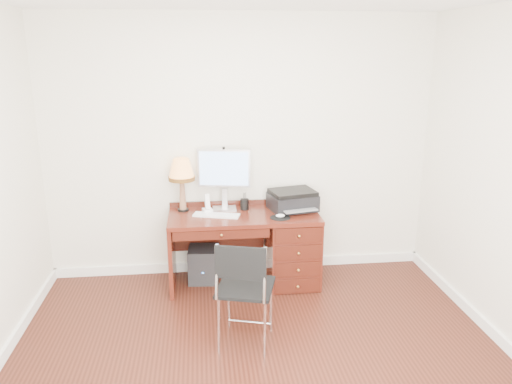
{
  "coord_description": "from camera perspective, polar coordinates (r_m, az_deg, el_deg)",
  "views": [
    {
      "loc": [
        -0.41,
        -3.32,
        2.35
      ],
      "look_at": [
        0.1,
        1.2,
        1.04
      ],
      "focal_mm": 35.0,
      "sensor_mm": 36.0,
      "label": 1
    }
  ],
  "objects": [
    {
      "name": "mouse_pad",
      "position": [
        4.89,
        2.79,
        -2.84
      ],
      "size": [
        0.2,
        0.2,
        0.04
      ],
      "color": "black",
      "rests_on": "desk"
    },
    {
      "name": "pen_cup",
      "position": [
        5.12,
        -1.32,
        -1.41
      ],
      "size": [
        0.09,
        0.09,
        0.11
      ],
      "primitive_type": "cylinder",
      "color": "black",
      "rests_on": "desk"
    },
    {
      "name": "leg_lamp",
      "position": [
        5.04,
        -8.5,
        2.19
      ],
      "size": [
        0.27,
        0.27,
        0.55
      ],
      "color": "black",
      "rests_on": "desk"
    },
    {
      "name": "desk",
      "position": [
        5.16,
        2.21,
        -5.95
      ],
      "size": [
        1.5,
        0.67,
        0.75
      ],
      "color": "#521B11",
      "rests_on": "ground"
    },
    {
      "name": "ground",
      "position": [
        4.09,
        0.53,
        -18.98
      ],
      "size": [
        4.0,
        4.0,
        0.0
      ],
      "primitive_type": "plane",
      "color": "black",
      "rests_on": "ground"
    },
    {
      "name": "monitor",
      "position": [
        5.08,
        -3.73,
        2.34
      ],
      "size": [
        0.54,
        0.21,
        0.62
      ],
      "rotation": [
        0.0,
        0.0,
        -0.18
      ],
      "color": "silver",
      "rests_on": "desk"
    },
    {
      "name": "phone",
      "position": [
        5.05,
        -5.57,
        -1.73
      ],
      "size": [
        0.11,
        0.11,
        0.19
      ],
      "rotation": [
        0.0,
        0.0,
        0.28
      ],
      "color": "white",
      "rests_on": "desk"
    },
    {
      "name": "equipment_box",
      "position": [
        5.28,
        -5.98,
        -8.21
      ],
      "size": [
        0.33,
        0.33,
        0.36
      ],
      "primitive_type": "cube",
      "rotation": [
        0.0,
        0.0,
        -0.08
      ],
      "color": "black",
      "rests_on": "ground"
    },
    {
      "name": "room_shell",
      "position": [
        4.59,
        -0.46,
        -13.96
      ],
      "size": [
        4.0,
        4.0,
        4.0
      ],
      "color": "silver",
      "rests_on": "ground"
    },
    {
      "name": "printer",
      "position": [
        5.13,
        4.19,
        -0.91
      ],
      "size": [
        0.52,
        0.45,
        0.2
      ],
      "rotation": [
        0.0,
        0.0,
        0.22
      ],
      "color": "black",
      "rests_on": "desk"
    },
    {
      "name": "chair",
      "position": [
        4.01,
        -1.11,
        -10.39
      ],
      "size": [
        0.54,
        0.54,
        0.93
      ],
      "rotation": [
        0.0,
        0.0,
        -0.27
      ],
      "color": "black",
      "rests_on": "ground"
    },
    {
      "name": "keyboard",
      "position": [
        4.95,
        -4.55,
        -2.66
      ],
      "size": [
        0.48,
        0.25,
        0.02
      ],
      "primitive_type": "cube",
      "rotation": [
        0.0,
        0.0,
        -0.28
      ],
      "color": "white",
      "rests_on": "desk"
    }
  ]
}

